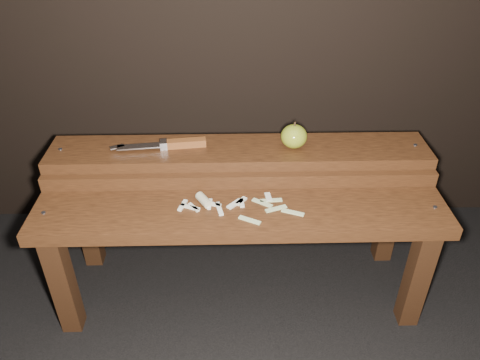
{
  "coord_description": "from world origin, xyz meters",
  "views": [
    {
      "loc": [
        -0.03,
        -1.11,
        1.24
      ],
      "look_at": [
        0.0,
        0.06,
        0.45
      ],
      "focal_mm": 35.0,
      "sensor_mm": 36.0,
      "label": 1
    }
  ],
  "objects_px": {
    "bench_front_tier": "(241,231)",
    "knife": "(174,144)",
    "apple": "(294,136)",
    "bench_rear_tier": "(239,171)"
  },
  "relations": [
    {
      "from": "bench_front_tier",
      "to": "bench_rear_tier",
      "type": "bearing_deg",
      "value": 90.0
    },
    {
      "from": "apple",
      "to": "knife",
      "type": "bearing_deg",
      "value": 179.18
    },
    {
      "from": "bench_front_tier",
      "to": "apple",
      "type": "distance_m",
      "value": 0.34
    },
    {
      "from": "knife",
      "to": "bench_rear_tier",
      "type": "bearing_deg",
      "value": -2.72
    },
    {
      "from": "knife",
      "to": "bench_front_tier",
      "type": "bearing_deg",
      "value": -49.25
    },
    {
      "from": "apple",
      "to": "knife",
      "type": "height_order",
      "value": "apple"
    },
    {
      "from": "bench_front_tier",
      "to": "knife",
      "type": "relative_size",
      "value": 4.0
    },
    {
      "from": "apple",
      "to": "knife",
      "type": "relative_size",
      "value": 0.29
    },
    {
      "from": "apple",
      "to": "knife",
      "type": "distance_m",
      "value": 0.38
    },
    {
      "from": "bench_front_tier",
      "to": "knife",
      "type": "distance_m",
      "value": 0.35
    }
  ]
}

